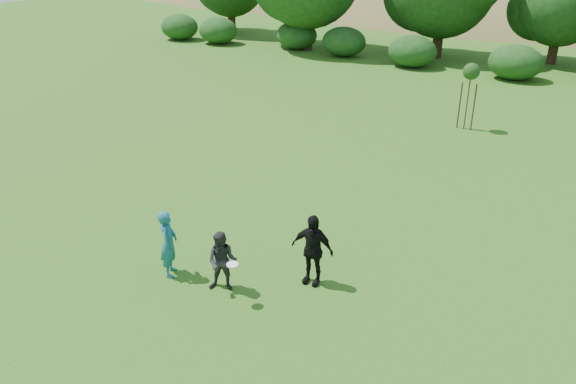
% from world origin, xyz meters
% --- Properties ---
extents(ground, '(120.00, 120.00, 0.00)m').
position_xyz_m(ground, '(0.00, 0.00, 0.00)').
color(ground, '#19470C').
rests_on(ground, ground).
extents(player_teal, '(0.69, 0.76, 1.73)m').
position_xyz_m(player_teal, '(-1.19, -0.64, 0.87)').
color(player_teal, '#1A6175').
rests_on(player_teal, ground).
extents(player_grey, '(0.90, 0.81, 1.52)m').
position_xyz_m(player_grey, '(0.33, -0.49, 0.76)').
color(player_grey, '#27272A').
rests_on(player_grey, ground).
extents(player_black, '(1.10, 0.54, 1.82)m').
position_xyz_m(player_black, '(1.97, 0.87, 0.91)').
color(player_black, black).
rests_on(player_black, ground).
extents(frisbee, '(0.27, 0.27, 0.04)m').
position_xyz_m(frisbee, '(0.85, -0.78, 1.01)').
color(frisbee, white).
rests_on(frisbee, ground).
extents(sapling, '(0.70, 0.70, 2.85)m').
position_xyz_m(sapling, '(1.87, 14.61, 2.42)').
color(sapling, '#3C2517').
rests_on(sapling, ground).
extents(hillside, '(150.00, 72.00, 52.00)m').
position_xyz_m(hillside, '(-0.56, 68.45, -11.97)').
color(hillside, olive).
rests_on(hillside, ground).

